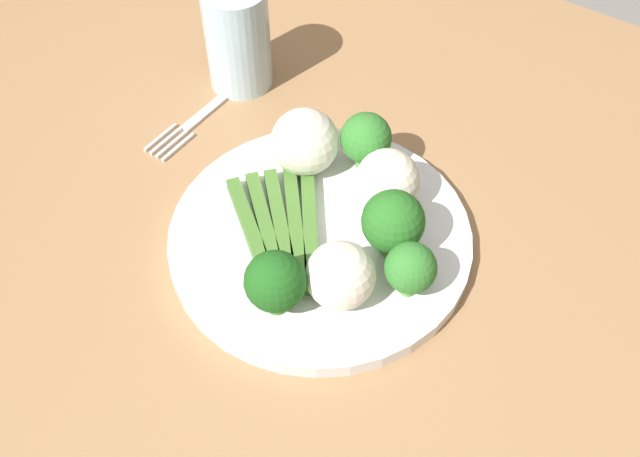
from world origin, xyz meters
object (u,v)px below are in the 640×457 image
object	(u,v)px
cauliflower_near_fork	(387,180)
chair	(379,18)
asparagus_bundle	(281,230)
broccoli_back_right	(393,222)
broccoli_front	(366,139)
water_glass	(238,38)
plate	(320,237)
cauliflower_near_center	(340,275)
dining_table	(302,248)
fork	(207,111)
broccoli_right	(411,268)
broccoli_left	(275,282)
cauliflower_back	(308,143)

from	to	relation	value
cauliflower_near_fork	chair	bearing A→B (deg)	-58.81
asparagus_bundle	broccoli_back_right	world-z (taller)	broccoli_back_right
broccoli_front	water_glass	size ratio (longest dim) A/B	0.52
broccoli_front	broccoli_back_right	bearing A→B (deg)	135.04
plate	cauliflower_near_center	bearing A→B (deg)	138.76
dining_table	water_glass	world-z (taller)	water_glass
asparagus_bundle	broccoli_back_right	size ratio (longest dim) A/B	2.12
broccoli_front	cauliflower_near_fork	bearing A→B (deg)	145.27
fork	broccoli_right	bearing A→B (deg)	74.41
water_glass	asparagus_bundle	bearing A→B (deg)	137.79
chair	broccoli_left	xyz separation A→B (m)	(-0.32, 0.70, 0.29)
cauliflower_near_fork	broccoli_front	bearing A→B (deg)	-34.73
cauliflower_back	fork	size ratio (longest dim) A/B	0.38
plate	cauliflower_back	size ratio (longest dim) A/B	4.25
asparagus_bundle	cauliflower_near_center	xyz separation A→B (m)	(-0.08, 0.02, 0.02)
cauliflower_near_fork	broccoli_back_right	bearing A→B (deg)	125.66
broccoli_left	broccoli_front	bearing A→B (deg)	-80.56
broccoli_left	fork	distance (m)	0.27
chair	water_glass	xyz separation A→B (m)	(-0.11, 0.48, 0.29)
broccoli_front	cauliflower_back	size ratio (longest dim) A/B	0.93
chair	cauliflower_near_fork	xyz separation A→B (m)	(-0.34, 0.55, 0.28)
broccoli_back_right	cauliflower_back	xyz separation A→B (m)	(0.11, -0.04, -0.01)
chair	plate	world-z (taller)	chair
dining_table	plate	xyz separation A→B (m)	(-0.06, 0.05, 0.11)
broccoli_back_right	broccoli_right	xyz separation A→B (m)	(-0.03, 0.03, -0.01)
cauliflower_near_fork	fork	distance (m)	0.23
cauliflower_back	water_glass	distance (m)	0.16
asparagus_bundle	fork	bearing A→B (deg)	15.17
cauliflower_back	cauliflower_near_fork	distance (m)	0.08
asparagus_bundle	fork	world-z (taller)	asparagus_bundle
dining_table	broccoli_left	xyz separation A→B (m)	(-0.07, 0.13, 0.15)
broccoli_right	asparagus_bundle	bearing A→B (deg)	6.36
chair	asparagus_bundle	xyz separation A→B (m)	(-0.28, 0.64, 0.26)
broccoli_back_right	cauliflower_near_fork	bearing A→B (deg)	-54.34
broccoli_right	broccoli_back_right	bearing A→B (deg)	-38.80
broccoli_front	water_glass	bearing A→B (deg)	-12.98
dining_table	fork	xyz separation A→B (m)	(0.14, -0.02, 0.10)
broccoli_front	cauliflower_near_center	size ratio (longest dim) A/B	1.03
plate	cauliflower_back	bearing A→B (deg)	-47.08
plate	broccoli_right	world-z (taller)	broccoli_right
broccoli_back_right	broccoli_left	xyz separation A→B (m)	(0.04, 0.10, -0.00)
cauliflower_near_center	asparagus_bundle	bearing A→B (deg)	-16.70
asparagus_bundle	cauliflower_back	distance (m)	0.09
broccoli_back_right	cauliflower_back	world-z (taller)	broccoli_back_right
broccoli_back_right	chair	bearing A→B (deg)	-58.47
broccoli_front	broccoli_right	size ratio (longest dim) A/B	1.13
cauliflower_near_center	plate	bearing A→B (deg)	-41.24
asparagus_bundle	plate	bearing A→B (deg)	-95.65
broccoli_front	cauliflower_near_fork	distance (m)	0.05
asparagus_bundle	cauliflower_back	size ratio (longest dim) A/B	2.20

